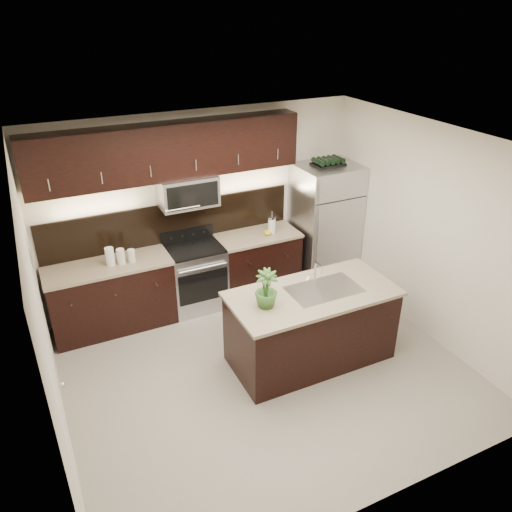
% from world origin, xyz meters
% --- Properties ---
extents(ground, '(4.50, 4.50, 0.00)m').
position_xyz_m(ground, '(0.00, 0.00, 0.00)').
color(ground, gray).
rests_on(ground, ground).
extents(room_walls, '(4.52, 4.02, 2.71)m').
position_xyz_m(room_walls, '(-0.11, -0.04, 1.70)').
color(room_walls, beige).
rests_on(room_walls, ground).
extents(counter_run, '(3.51, 0.65, 0.94)m').
position_xyz_m(counter_run, '(-0.46, 1.69, 0.47)').
color(counter_run, black).
rests_on(counter_run, ground).
extents(upper_fixtures, '(3.49, 0.40, 1.66)m').
position_xyz_m(upper_fixtures, '(-0.43, 1.84, 2.14)').
color(upper_fixtures, black).
rests_on(upper_fixtures, counter_run).
extents(island, '(1.96, 0.96, 0.94)m').
position_xyz_m(island, '(0.59, -0.03, 0.47)').
color(island, black).
rests_on(island, ground).
extents(sink_faucet, '(0.84, 0.50, 0.28)m').
position_xyz_m(sink_faucet, '(0.74, -0.02, 0.96)').
color(sink_faucet, silver).
rests_on(sink_faucet, island).
extents(refrigerator, '(0.88, 0.80, 1.83)m').
position_xyz_m(refrigerator, '(1.80, 1.63, 0.91)').
color(refrigerator, '#B2B2B7').
rests_on(refrigerator, ground).
extents(wine_rack, '(0.45, 0.28, 0.11)m').
position_xyz_m(wine_rack, '(1.80, 1.63, 1.88)').
color(wine_rack, black).
rests_on(wine_rack, refrigerator).
extents(plant, '(0.30, 0.30, 0.44)m').
position_xyz_m(plant, '(-0.03, -0.05, 1.16)').
color(plant, '#2E5321').
rests_on(plant, island).
extents(canisters, '(0.36, 0.12, 0.24)m').
position_xyz_m(canisters, '(-1.27, 1.63, 1.05)').
color(canisters, silver).
rests_on(canisters, counter_run).
extents(french_press, '(0.11, 0.11, 0.33)m').
position_xyz_m(french_press, '(0.91, 1.64, 1.06)').
color(french_press, silver).
rests_on(french_press, counter_run).
extents(bananas, '(0.23, 0.21, 0.06)m').
position_xyz_m(bananas, '(0.81, 1.61, 0.97)').
color(bananas, gold).
rests_on(bananas, counter_run).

